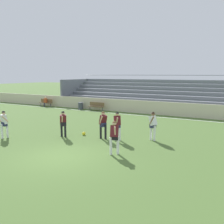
{
  "coord_description": "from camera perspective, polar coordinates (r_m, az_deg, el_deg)",
  "views": [
    {
      "loc": [
        7.67,
        -8.73,
        3.86
      ],
      "look_at": [
        -0.58,
        5.91,
        1.31
      ],
      "focal_mm": 40.3,
      "sensor_mm": 36.0,
      "label": 1
    }
  ],
  "objects": [
    {
      "name": "bleacher_stand",
      "position": [
        27.63,
        14.17,
        3.81
      ],
      "size": [
        26.83,
        5.91,
        3.75
      ],
      "color": "#9EA3AD",
      "rests_on": "ground"
    },
    {
      "name": "player_dark_on_ball",
      "position": [
        12.07,
        0.54,
        -5.14
      ],
      "size": [
        0.5,
        0.61,
        1.66
      ],
      "color": "white",
      "rests_on": "ground"
    },
    {
      "name": "player_dark_dropping_back",
      "position": [
        15.0,
        -2.04,
        -2.41
      ],
      "size": [
        0.5,
        0.63,
        1.66
      ],
      "color": "black",
      "rests_on": "ground"
    },
    {
      "name": "spectator_seated",
      "position": [
        30.96,
        -14.9,
        2.48
      ],
      "size": [
        0.36,
        0.42,
        1.21
      ],
      "color": "#2D2D38",
      "rests_on": "ground"
    },
    {
      "name": "player_dark_wide_right",
      "position": [
        14.61,
        1.19,
        -2.62
      ],
      "size": [
        0.52,
        0.73,
        1.69
      ],
      "color": "white",
      "rests_on": "ground"
    },
    {
      "name": "sideline_wall",
      "position": [
        24.29,
        10.74,
        0.85
      ],
      "size": [
        48.0,
        0.16,
        1.27
      ],
      "primitive_type": "cube",
      "color": "beige",
      "rests_on": "ground"
    },
    {
      "name": "bench_far_right",
      "position": [
        31.06,
        -14.74,
        2.22
      ],
      "size": [
        1.8,
        0.4,
        0.9
      ],
      "color": "brown",
      "rests_on": "ground"
    },
    {
      "name": "player_white_wide_left",
      "position": [
        16.51,
        -23.28,
        -2.08
      ],
      "size": [
        0.52,
        0.55,
        1.67
      ],
      "color": "white",
      "rests_on": "ground"
    },
    {
      "name": "trash_bin",
      "position": [
        27.84,
        -7.12,
        1.39
      ],
      "size": [
        0.55,
        0.55,
        0.77
      ],
      "primitive_type": "cylinder",
      "color": "#3D424C",
      "rests_on": "ground"
    },
    {
      "name": "ground_plane",
      "position": [
        12.25,
        -11.45,
        -9.92
      ],
      "size": [
        160.0,
        160.0,
        0.0
      ],
      "primitive_type": "plane",
      "color": "#4C6B30"
    },
    {
      "name": "soccer_ball",
      "position": [
        16.12,
        -6.41,
        -4.87
      ],
      "size": [
        0.22,
        0.22,
        0.22
      ],
      "primitive_type": "sphere",
      "color": "yellow",
      "rests_on": "ground"
    },
    {
      "name": "player_dark_pressing_high",
      "position": [
        15.73,
        -11.02,
        -2.18
      ],
      "size": [
        0.5,
        0.67,
        1.61
      ],
      "color": "black",
      "rests_on": "ground"
    },
    {
      "name": "field_line_sideline",
      "position": [
        23.23,
        9.71,
        -1.05
      ],
      "size": [
        44.0,
        0.12,
        0.01
      ],
      "primitive_type": "cube",
      "color": "white",
      "rests_on": "ground"
    },
    {
      "name": "player_white_trailing_run",
      "position": [
        14.8,
        9.26,
        -2.59
      ],
      "size": [
        0.5,
        0.57,
        1.69
      ],
      "color": "white",
      "rests_on": "ground"
    },
    {
      "name": "bench_near_bin",
      "position": [
        26.58,
        -3.54,
        1.45
      ],
      "size": [
        1.8,
        0.4,
        0.9
      ],
      "color": "brown",
      "rests_on": "ground"
    }
  ]
}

